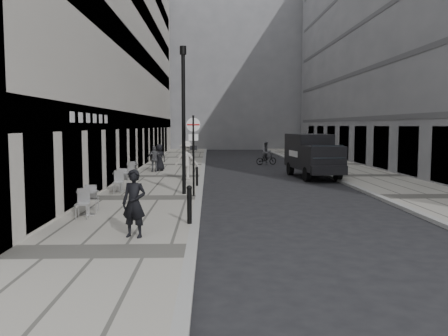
% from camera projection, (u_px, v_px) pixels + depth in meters
% --- Properties ---
extents(ground, '(120.00, 120.00, 0.00)m').
position_uv_depth(ground, '(185.00, 301.00, 7.63)').
color(ground, black).
rests_on(ground, ground).
extents(sidewalk, '(4.00, 60.00, 0.12)m').
position_uv_depth(sidewalk, '(165.00, 177.00, 25.48)').
color(sidewalk, gray).
rests_on(sidewalk, ground).
extents(far_sidewalk, '(4.00, 60.00, 0.12)m').
position_uv_depth(far_sidewalk, '(367.00, 176.00, 25.83)').
color(far_sidewalk, gray).
rests_on(far_sidewalk, ground).
extents(building_left, '(4.00, 45.00, 18.00)m').
position_uv_depth(building_left, '(111.00, 31.00, 31.03)').
color(building_left, '#BDB6AC').
rests_on(building_left, ground).
extents(building_right, '(6.00, 45.00, 20.00)m').
position_uv_depth(building_right, '(413.00, 18.00, 31.57)').
color(building_right, gray).
rests_on(building_right, ground).
extents(building_far, '(24.00, 16.00, 22.00)m').
position_uv_depth(building_far, '(217.00, 63.00, 62.44)').
color(building_far, gray).
rests_on(building_far, ground).
extents(walking_man, '(0.69, 0.55, 1.66)m').
position_uv_depth(walking_man, '(134.00, 203.00, 11.44)').
color(walking_man, black).
rests_on(walking_man, sidewalk).
extents(sign_post, '(0.53, 0.11, 3.09)m').
position_uv_depth(sign_post, '(193.00, 144.00, 18.08)').
color(sign_post, black).
rests_on(sign_post, sidewalk).
extents(lamppost, '(0.26, 0.26, 5.77)m').
position_uv_depth(lamppost, '(183.00, 113.00, 18.54)').
color(lamppost, black).
rests_on(lamppost, sidewalk).
extents(bollard_near, '(0.13, 0.13, 0.99)m').
position_uv_depth(bollard_near, '(189.00, 206.00, 13.07)').
color(bollard_near, black).
rests_on(bollard_near, sidewalk).
extents(bollard_far, '(0.11, 0.11, 0.80)m').
position_uv_depth(bollard_far, '(197.00, 177.00, 21.33)').
color(bollard_far, black).
rests_on(bollard_far, sidewalk).
extents(panel_van, '(2.33, 5.16, 2.36)m').
position_uv_depth(panel_van, '(312.00, 153.00, 25.66)').
color(panel_van, black).
rests_on(panel_van, ground).
extents(cyclist, '(1.64, 1.00, 1.67)m').
position_uv_depth(cyclist, '(266.00, 156.00, 34.10)').
color(cyclist, black).
rests_on(cyclist, ground).
extents(pedestrian_a, '(0.96, 0.61, 1.53)m').
position_uv_depth(pedestrian_a, '(154.00, 159.00, 27.64)').
color(pedestrian_a, '#4B4C50').
rests_on(pedestrian_a, sidewalk).
extents(pedestrian_b, '(1.41, 1.06, 1.94)m').
position_uv_depth(pedestrian_b, '(186.00, 160.00, 23.81)').
color(pedestrian_b, '#BAB3AB').
rests_on(pedestrian_b, sidewalk).
extents(pedestrian_c, '(0.93, 0.83, 1.60)m').
position_uv_depth(pedestrian_c, '(159.00, 158.00, 28.30)').
color(pedestrian_c, black).
rests_on(pedestrian_c, sidewalk).
extents(cafe_table_near, '(0.67, 1.52, 0.87)m').
position_uv_depth(cafe_table_near, '(87.00, 201.00, 14.31)').
color(cafe_table_near, silver).
rests_on(cafe_table_near, sidewalk).
extents(cafe_table_mid, '(0.63, 1.43, 0.81)m').
position_uv_depth(cafe_table_mid, '(132.00, 170.00, 24.64)').
color(cafe_table_mid, '#AFAFB1').
rests_on(cafe_table_mid, sidewalk).
extents(cafe_table_far, '(0.71, 1.60, 0.91)m').
position_uv_depth(cafe_table_far, '(121.00, 180.00, 19.40)').
color(cafe_table_far, silver).
rests_on(cafe_table_far, sidewalk).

